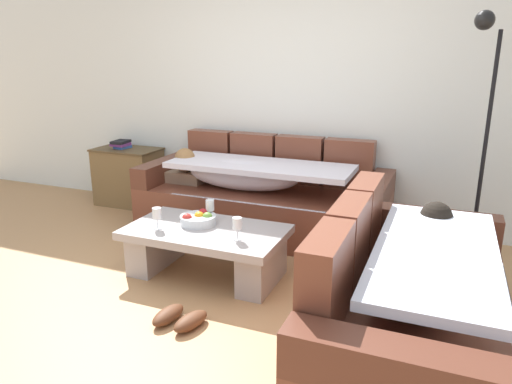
# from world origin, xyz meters

# --- Properties ---
(ground_plane) EXTENTS (14.00, 14.00, 0.00)m
(ground_plane) POSITION_xyz_m (0.00, 0.00, 0.00)
(ground_plane) COLOR tan
(back_wall) EXTENTS (9.00, 0.10, 2.70)m
(back_wall) POSITION_xyz_m (0.00, 2.15, 1.35)
(back_wall) COLOR white
(back_wall) RESTS_ON ground_plane
(couch_along_wall) EXTENTS (2.31, 0.92, 0.88)m
(couch_along_wall) POSITION_xyz_m (-0.12, 1.62, 0.33)
(couch_along_wall) COLOR brown
(couch_along_wall) RESTS_ON ground_plane
(couch_near_window) EXTENTS (0.92, 1.88, 0.88)m
(couch_near_window) POSITION_xyz_m (1.40, 0.05, 0.34)
(couch_near_window) COLOR brown
(couch_near_window) RESTS_ON ground_plane
(coffee_table) EXTENTS (1.20, 0.68, 0.38)m
(coffee_table) POSITION_xyz_m (-0.14, 0.57, 0.24)
(coffee_table) COLOR #A09A99
(coffee_table) RESTS_ON ground_plane
(fruit_bowl) EXTENTS (0.28, 0.28, 0.10)m
(fruit_bowl) POSITION_xyz_m (-0.24, 0.63, 0.42)
(fruit_bowl) COLOR silver
(fruit_bowl) RESTS_ON coffee_table
(wine_glass_near_left) EXTENTS (0.07, 0.07, 0.17)m
(wine_glass_near_left) POSITION_xyz_m (-0.47, 0.42, 0.50)
(wine_glass_near_left) COLOR silver
(wine_glass_near_left) RESTS_ON coffee_table
(wine_glass_near_right) EXTENTS (0.07, 0.07, 0.17)m
(wine_glass_near_right) POSITION_xyz_m (0.17, 0.45, 0.50)
(wine_glass_near_right) COLOR silver
(wine_glass_near_right) RESTS_ON coffee_table
(wine_glass_far_back) EXTENTS (0.07, 0.07, 0.17)m
(wine_glass_far_back) POSITION_xyz_m (-0.20, 0.75, 0.50)
(wine_glass_far_back) COLOR silver
(wine_glass_far_back) RESTS_ON coffee_table
(side_cabinet) EXTENTS (0.72, 0.44, 0.64)m
(side_cabinet) POSITION_xyz_m (-1.81, 1.85, 0.32)
(side_cabinet) COLOR brown
(side_cabinet) RESTS_ON ground_plane
(book_stack_on_cabinet) EXTENTS (0.18, 0.22, 0.09)m
(book_stack_on_cabinet) POSITION_xyz_m (-1.87, 1.85, 0.69)
(book_stack_on_cabinet) COLOR #2D569E
(book_stack_on_cabinet) RESTS_ON side_cabinet
(floor_lamp) EXTENTS (0.33, 0.31, 1.95)m
(floor_lamp) POSITION_xyz_m (1.70, 1.60, 1.12)
(floor_lamp) COLOR black
(floor_lamp) RESTS_ON ground_plane
(pair_of_shoes) EXTENTS (0.34, 0.30, 0.09)m
(pair_of_shoes) POSITION_xyz_m (0.03, -0.13, 0.04)
(pair_of_shoes) COLOR #59331E
(pair_of_shoes) RESTS_ON ground_plane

